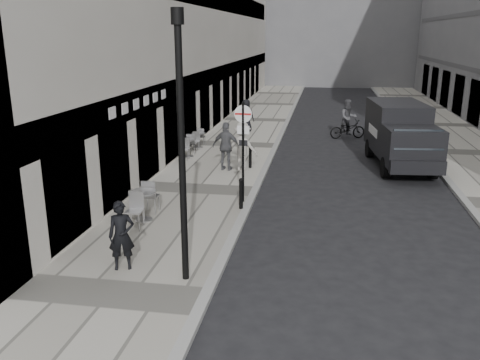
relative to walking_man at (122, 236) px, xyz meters
The scene contains 15 objects.
sidewalk 14.15m from the walking_man, 89.33° to the left, with size 4.00×60.00×0.12m, color #A9A598.
far_sidewalk 18.03m from the walking_man, 51.68° to the left, with size 4.00×60.00×0.12m, color #A9A598.
walking_man is the anchor object (origin of this frame).
sign_post 5.79m from the walking_man, 69.65° to the left, with size 0.56×0.10×3.24m.
lamppost 2.86m from the walking_man, ahead, with size 0.26×0.26×5.75m.
bollard_near 5.05m from the walking_man, 66.40° to the left, with size 0.12×0.12×0.92m, color black.
bollard_far 9.78m from the walking_man, 80.77° to the left, with size 0.12×0.12×0.90m, color black.
panel_van 13.73m from the walking_man, 56.37° to the left, with size 2.57×5.69×2.60m.
cyclist 18.01m from the walking_man, 71.53° to the left, with size 2.04×1.28×2.07m.
pedestrian_a 9.17m from the walking_man, 85.78° to the left, with size 1.13×0.47×1.93m, color #525357.
pedestrian_b 9.33m from the walking_man, 81.97° to the left, with size 1.24×0.72×1.93m, color #AFA9A2.
pedestrian_c 17.52m from the walking_man, 89.43° to the left, with size 0.88×0.57×1.80m, color black.
cafe_table_near 3.21m from the walking_man, 101.45° to the left, with size 0.80×1.81×1.03m.
cafe_table_mid 11.21m from the walking_man, 97.36° to the left, with size 0.72×1.63×0.93m.
cafe_table_far 13.09m from the walking_man, 96.29° to the left, with size 0.66×1.50×0.85m.
Camera 1 is at (2.29, -6.34, 5.37)m, focal length 38.00 mm.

